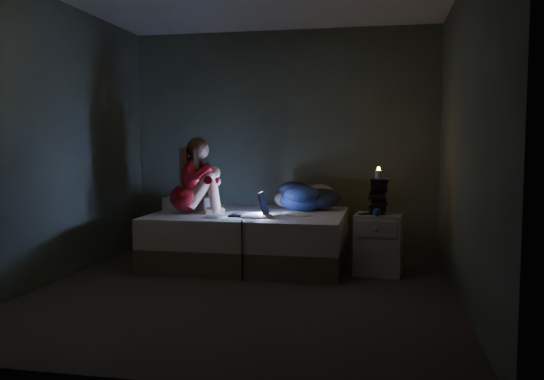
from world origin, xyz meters
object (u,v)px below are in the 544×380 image
(nightstand, at_px, (378,244))
(candle, at_px, (379,174))
(laptop, at_px, (248,204))
(phone, at_px, (365,214))
(woman, at_px, (186,176))
(bed, at_px, (250,238))

(nightstand, relative_size, candle, 7.40)
(laptop, height_order, phone, laptop)
(woman, distance_m, laptop, 0.73)
(laptop, distance_m, phone, 1.16)
(laptop, height_order, nightstand, laptop)
(bed, distance_m, candle, 1.52)
(woman, bearing_deg, nightstand, -16.11)
(bed, bearing_deg, laptop, -80.43)
(laptop, height_order, candle, candle)
(woman, height_order, candle, woman)
(bed, distance_m, woman, 0.95)
(candle, height_order, phone, candle)
(woman, xyz_separation_m, candle, (1.97, 0.04, 0.03))
(laptop, xyz_separation_m, phone, (1.16, 0.01, -0.08))
(laptop, distance_m, candle, 1.33)
(bed, xyz_separation_m, candle, (1.34, -0.19, 0.71))
(bed, relative_size, laptop, 5.43)
(nightstand, height_order, candle, candle)
(candle, relative_size, phone, 0.57)
(candle, bearing_deg, nightstand, -73.76)
(bed, relative_size, candle, 24.85)
(woman, bearing_deg, bed, 4.17)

